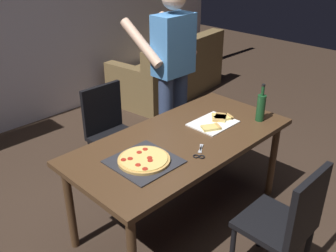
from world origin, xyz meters
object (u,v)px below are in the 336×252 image
(chair_far_side, at_px, (110,128))
(kitchen_scissors, at_px, (200,154))
(couch, at_px, (171,74))
(wine_bottle, at_px, (261,107))
(person_serving_pizza, at_px, (172,68))
(chair_near_camera, at_px, (288,221))
(dining_table, at_px, (182,147))
(pepperoni_pizza_on_tray, at_px, (144,160))

(chair_far_side, xyz_separation_m, kitchen_scissors, (-0.08, -1.16, 0.24))
(couch, height_order, wine_bottle, wine_bottle)
(couch, bearing_deg, wine_bottle, -118.94)
(couch, bearing_deg, person_serving_pizza, -135.29)
(couch, relative_size, wine_bottle, 5.69)
(chair_near_camera, relative_size, kitchen_scissors, 4.75)
(dining_table, xyz_separation_m, couch, (1.91, 1.99, -0.37))
(pepperoni_pizza_on_tray, height_order, kitchen_scissors, pepperoni_pizza_on_tray)
(dining_table, relative_size, kitchen_scissors, 9.34)
(dining_table, distance_m, pepperoni_pizza_on_tray, 0.44)
(wine_bottle, bearing_deg, chair_near_camera, -135.23)
(person_serving_pizza, bearing_deg, couch, 44.71)
(chair_far_side, relative_size, couch, 0.50)
(couch, bearing_deg, chair_near_camera, -123.36)
(couch, bearing_deg, pepperoni_pizza_on_tray, -138.94)
(dining_table, bearing_deg, chair_far_side, 90.00)
(pepperoni_pizza_on_tray, relative_size, wine_bottle, 1.31)
(dining_table, bearing_deg, wine_bottle, -19.50)
(chair_near_camera, relative_size, person_serving_pizza, 0.51)
(couch, relative_size, person_serving_pizza, 1.03)
(person_serving_pizza, distance_m, pepperoni_pizza_on_tray, 1.29)
(chair_far_side, xyz_separation_m, person_serving_pizza, (0.60, -0.22, 0.49))
(wine_bottle, bearing_deg, person_serving_pizza, 94.78)
(chair_near_camera, height_order, kitchen_scissors, chair_near_camera)
(dining_table, relative_size, chair_far_side, 1.96)
(wine_bottle, bearing_deg, dining_table, 160.50)
(chair_near_camera, relative_size, wine_bottle, 2.85)
(person_serving_pizza, xyz_separation_m, pepperoni_pizza_on_tray, (-1.03, -0.74, -0.23))
(chair_far_side, height_order, kitchen_scissors, chair_far_side)
(person_serving_pizza, relative_size, wine_bottle, 5.54)
(dining_table, height_order, person_serving_pizza, person_serving_pizza)
(chair_near_camera, relative_size, pepperoni_pizza_on_tray, 2.18)
(dining_table, height_order, chair_far_side, chair_far_side)
(couch, bearing_deg, dining_table, -133.84)
(dining_table, bearing_deg, kitchen_scissors, -109.15)
(dining_table, bearing_deg, couch, 46.16)
(chair_far_side, relative_size, kitchen_scissors, 4.75)
(chair_near_camera, xyz_separation_m, pepperoni_pizza_on_tray, (-0.43, 0.86, 0.25))
(chair_near_camera, bearing_deg, wine_bottle, 44.77)
(dining_table, xyz_separation_m, pepperoni_pizza_on_tray, (-0.43, -0.05, 0.09))
(pepperoni_pizza_on_tray, bearing_deg, chair_far_side, 65.99)
(dining_table, height_order, chair_near_camera, chair_near_camera)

